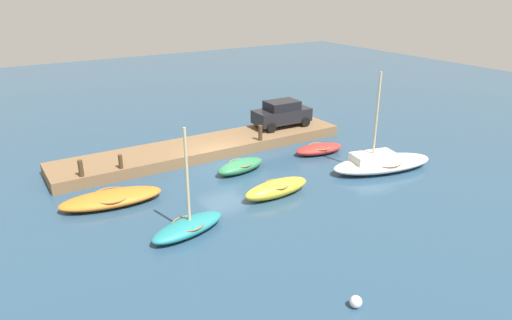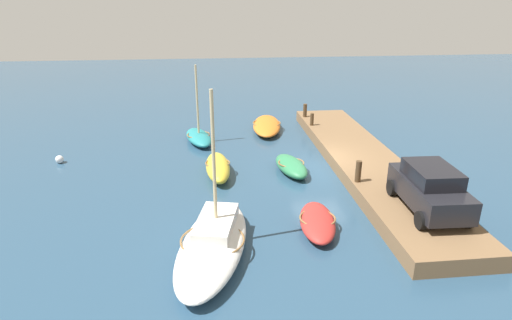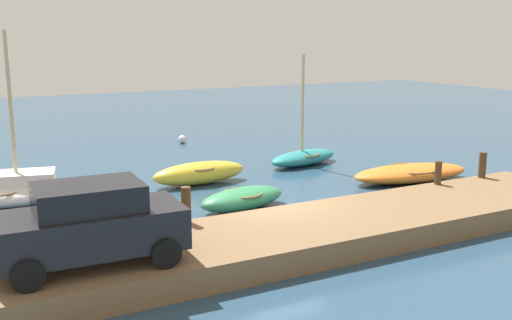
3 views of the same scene
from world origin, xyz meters
TOP-DOWN VIEW (x-y plane):
  - ground_plane at (0.00, 0.00)m, footprint 84.00×84.00m
  - dock_platform at (0.00, -2.23)m, footprint 18.35×3.32m
  - motorboat_orange at (6.94, 1.86)m, footprint 4.92×2.35m
  - rowboat_teal at (4.97, 6.25)m, footprint 3.74×2.10m
  - dinghy_red at (-5.80, 1.62)m, footprint 3.27×1.73m
  - rowboat_green at (-0.26, 1.59)m, footprint 3.21×1.73m
  - rowboat_yellow at (-0.21, 5.22)m, footprint 3.68×1.30m
  - mooring_post_west at (-3.10, -0.82)m, footprint 0.26×0.26m
  - mooring_post_mid_west at (5.63, -0.82)m, footprint 0.22×0.22m
  - mooring_post_mid_east at (7.65, -0.82)m, footprint 0.25×0.25m
  - parked_car at (-5.91, -2.56)m, footprint 3.92×2.06m
  - marker_buoy at (2.31, 13.48)m, footprint 0.42×0.42m

SIDE VIEW (x-z plane):
  - ground_plane at x=0.00m, z-range 0.00..0.00m
  - marker_buoy at x=2.31m, z-range 0.00..0.42m
  - dinghy_red at x=-5.80m, z-range 0.01..0.61m
  - dock_platform at x=0.00m, z-range 0.00..0.64m
  - motorboat_orange at x=6.94m, z-range 0.01..0.65m
  - rowboat_green at x=-0.26m, z-range 0.01..0.68m
  - rowboat_teal at x=4.97m, z-range -1.96..2.67m
  - rowboat_yellow at x=-0.21m, z-range 0.01..0.83m
  - mooring_post_mid_west at x=5.63m, z-range 0.64..1.40m
  - mooring_post_mid_east at x=7.65m, z-range 0.64..1.51m
  - mooring_post_west at x=-3.10m, z-range 0.64..1.60m
  - parked_car at x=-5.91m, z-range 0.67..2.42m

